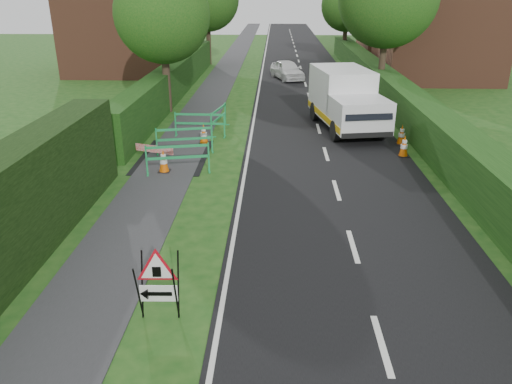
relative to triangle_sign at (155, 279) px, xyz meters
name	(u,v)px	position (x,y,z in m)	size (l,w,h in m)	color
road_surface	(299,63)	(3.98, 33.40, -0.85)	(6.00, 90.00, 0.02)	black
footpath	(231,63)	(-1.52, 33.40, -0.85)	(2.00, 90.00, 0.02)	#2D2D30
hedge_west_far	(176,95)	(-3.52, 20.40, -0.86)	(1.00, 24.00, 1.80)	#14380F
hedge_east	(407,124)	(7.98, 14.40, -0.86)	(1.20, 50.00, 1.50)	#14380F
house_west	(124,30)	(-8.52, 28.40, 2.04)	(7.50, 7.40, 7.88)	brown
house_east_a	(437,33)	(12.48, 26.40, 2.04)	(7.50, 7.40, 7.88)	brown
house_east_b	(402,20)	(13.48, 40.40, 2.04)	(7.50, 7.40, 7.88)	brown
tree_nw	(162,15)	(-3.12, 16.40, 3.63)	(4.40, 4.40, 6.70)	#2D2116
tree_fe	(347,6)	(7.88, 36.40, 3.37)	(4.20, 4.20, 6.33)	#2D2116
triangle_sign	(155,279)	(0.00, 0.00, 0.00)	(0.87, 0.87, 1.23)	black
works_van	(346,98)	(5.09, 13.59, 0.44)	(2.98, 5.63, 2.44)	silver
traffic_cone_0	(404,146)	(6.74, 9.77, -0.46)	(0.38, 0.38, 0.79)	black
traffic_cone_1	(402,135)	(7.00, 11.27, -0.46)	(0.38, 0.38, 0.79)	black
traffic_cone_2	(374,114)	(6.54, 14.51, -0.46)	(0.38, 0.38, 0.79)	black
traffic_cone_3	(164,161)	(-1.54, 7.81, -0.46)	(0.38, 0.38, 0.79)	black
traffic_cone_4	(204,134)	(-0.66, 11.07, -0.46)	(0.38, 0.38, 0.79)	black
ped_barrier_0	(178,155)	(-1.04, 7.71, -0.23)	(2.09, 0.77, 1.00)	#1A8F48
ped_barrier_1	(184,137)	(-1.18, 9.82, -0.23)	(2.09, 0.79, 1.00)	#1A8F48
ped_barrier_2	(200,122)	(-0.94, 12.04, -0.23)	(2.07, 0.43, 1.00)	#1A8F48
ped_barrier_3	(218,116)	(-0.28, 12.96, -0.23)	(0.73, 2.09, 1.00)	#1A8F48
redwhite_plank	(155,161)	(-2.09, 8.89, -0.86)	(1.50, 0.04, 0.25)	red
hatchback_car	(287,70)	(2.86, 25.83, -0.25)	(1.44, 3.57, 1.22)	silver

